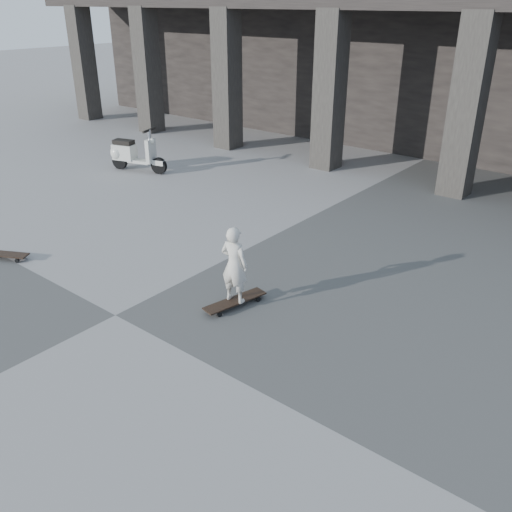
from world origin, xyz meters
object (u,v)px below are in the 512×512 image
Objects in this scene: child at (234,265)px; scooter at (129,153)px; longboard at (235,301)px; skateboard_spare at (4,255)px.

scooter is at bearing -35.87° from child.
skateboard_spare is at bearing 120.25° from longboard.
skateboard_spare is at bearing 9.36° from child.
scooter reaches higher than longboard.
longboard is at bearing -10.10° from skateboard_spare.
scooter is at bearing 90.47° from skateboard_spare.
scooter is (-2.66, 4.98, 0.38)m from skateboard_spare.
scooter is (-6.92, 3.64, -0.23)m from child.
longboard is at bearing 81.87° from child.
child is at bearing -10.10° from skateboard_spare.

